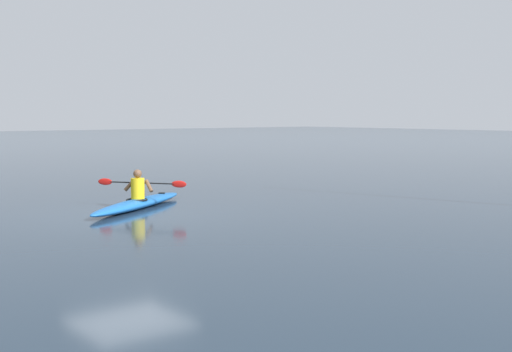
# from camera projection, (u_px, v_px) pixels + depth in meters

# --- Properties ---
(ground_plane) EXTENTS (160.00, 160.00, 0.00)m
(ground_plane) POSITION_uv_depth(u_px,v_px,m) (128.00, 216.00, 15.60)
(ground_plane) COLOR #1E2D3D
(kayak) EXTENTS (4.03, 2.97, 0.24)m
(kayak) POSITION_uv_depth(u_px,v_px,m) (138.00, 203.00, 16.92)
(kayak) COLOR #1959A5
(kayak) RESTS_ON ground
(kayaker) EXTENTS (1.39, 2.05, 0.73)m
(kayaker) POSITION_uv_depth(u_px,v_px,m) (138.00, 186.00, 16.88)
(kayaker) COLOR yellow
(kayaker) RESTS_ON kayak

